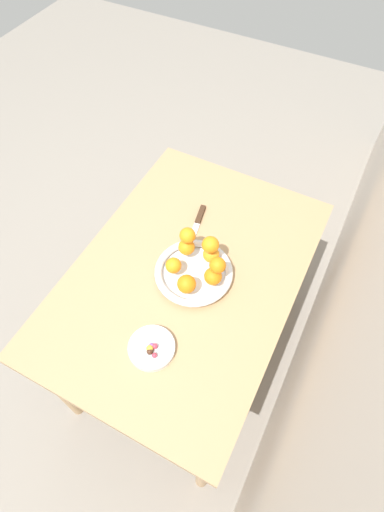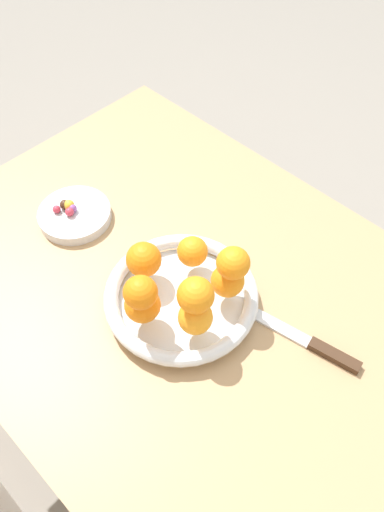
% 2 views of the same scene
% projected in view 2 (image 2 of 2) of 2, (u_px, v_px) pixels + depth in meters
% --- Properties ---
extents(ground_plane, '(6.00, 6.00, 0.00)m').
position_uv_depth(ground_plane, '(193.00, 429.00, 1.50)').
color(ground_plane, gray).
extents(dining_table, '(1.10, 0.76, 0.74)m').
position_uv_depth(dining_table, '(193.00, 318.00, 0.98)').
color(dining_table, tan).
rests_on(dining_table, ground_plane).
extents(fruit_bowl, '(0.27, 0.27, 0.04)m').
position_uv_depth(fruit_bowl, '(181.00, 297.00, 0.88)').
color(fruit_bowl, silver).
rests_on(fruit_bowl, dining_table).
extents(candy_dish, '(0.15, 0.15, 0.02)m').
position_uv_depth(candy_dish, '(75.00, 215.00, 1.02)').
color(candy_dish, silver).
rests_on(candy_dish, dining_table).
extents(orange_0, '(0.06, 0.06, 0.06)m').
position_uv_depth(orange_0, '(195.00, 317.00, 0.80)').
color(orange_0, orange).
rests_on(orange_0, fruit_bowl).
extents(orange_1, '(0.06, 0.06, 0.06)m').
position_uv_depth(orange_1, '(228.00, 281.00, 0.85)').
color(orange_1, orange).
rests_on(orange_1, fruit_bowl).
extents(orange_2, '(0.06, 0.06, 0.06)m').
position_uv_depth(orange_2, '(192.00, 251.00, 0.89)').
color(orange_2, orange).
rests_on(orange_2, fruit_bowl).
extents(orange_3, '(0.06, 0.06, 0.06)m').
position_uv_depth(orange_3, '(144.00, 260.00, 0.87)').
color(orange_3, orange).
rests_on(orange_3, fruit_bowl).
extents(orange_4, '(0.06, 0.06, 0.06)m').
position_uv_depth(orange_4, '(143.00, 305.00, 0.82)').
color(orange_4, orange).
rests_on(orange_4, fruit_bowl).
extents(orange_5, '(0.06, 0.06, 0.06)m').
position_uv_depth(orange_5, '(233.00, 263.00, 0.80)').
color(orange_5, orange).
rests_on(orange_5, orange_1).
extents(orange_6, '(0.06, 0.06, 0.06)m').
position_uv_depth(orange_6, '(196.00, 295.00, 0.76)').
color(orange_6, orange).
rests_on(orange_6, orange_0).
extents(orange_7, '(0.05, 0.05, 0.05)m').
position_uv_depth(orange_7, '(139.00, 291.00, 0.76)').
color(orange_7, orange).
rests_on(orange_7, orange_4).
extents(candy_ball_0, '(0.02, 0.02, 0.02)m').
position_uv_depth(candy_ball_0, '(65.00, 205.00, 1.01)').
color(candy_ball_0, '#472819').
rests_on(candy_ball_0, candy_dish).
extents(candy_ball_1, '(0.02, 0.02, 0.02)m').
position_uv_depth(candy_ball_1, '(73.00, 208.00, 1.00)').
color(candy_ball_1, '#8C4C99').
rests_on(candy_ball_1, candy_dish).
extents(candy_ball_2, '(0.02, 0.02, 0.02)m').
position_uv_depth(candy_ball_2, '(57.00, 209.00, 1.00)').
color(candy_ball_2, '#C6384C').
rests_on(candy_ball_2, candy_dish).
extents(candy_ball_3, '(0.02, 0.02, 0.02)m').
position_uv_depth(candy_ball_3, '(69.00, 205.00, 1.00)').
color(candy_ball_3, gold).
rests_on(candy_ball_3, candy_dish).
extents(candy_ball_4, '(0.02, 0.02, 0.02)m').
position_uv_depth(candy_ball_4, '(70.00, 212.00, 1.00)').
color(candy_ball_4, '#C6384C').
rests_on(candy_ball_4, candy_dish).
extents(knife, '(0.26, 0.07, 0.01)m').
position_uv_depth(knife, '(301.00, 338.00, 0.85)').
color(knife, '#3F2819').
rests_on(knife, dining_table).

